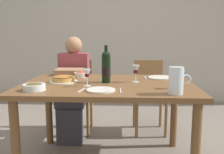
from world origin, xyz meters
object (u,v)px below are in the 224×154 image
(wine_glass_left_diner, at_px, (180,76))
(dining_table, at_px, (108,94))
(diner_left, at_px, (73,85))
(dinner_plate_left_setting, at_px, (161,78))
(wine_glass_right_diner, at_px, (136,70))
(chair_left, at_px, (77,90))
(wine_glass_centre, at_px, (87,74))
(water_pitcher, at_px, (176,82))
(chair_right, at_px, (149,91))
(baked_tart, at_px, (63,79))
(dinner_plate_right_setting, at_px, (101,90))
(olive_bowl, at_px, (34,87))
(salad_bowl, at_px, (81,74))
(wine_bottle, at_px, (106,67))

(wine_glass_left_diner, bearing_deg, dining_table, 162.38)
(diner_left, bearing_deg, dinner_plate_left_setting, 159.61)
(wine_glass_right_diner, height_order, chair_left, wine_glass_right_diner)
(dining_table, height_order, wine_glass_centre, wine_glass_centre)
(dining_table, height_order, water_pitcher, water_pitcher)
(diner_left, bearing_deg, water_pitcher, 132.90)
(diner_left, xyz_separation_m, chair_right, (0.89, 0.26, -0.12))
(baked_tart, bearing_deg, wine_glass_left_diner, -12.62)
(wine_glass_left_diner, distance_m, dinner_plate_left_setting, 0.50)
(dining_table, bearing_deg, water_pitcher, -35.99)
(baked_tart, distance_m, dinner_plate_right_setting, 0.50)
(olive_bowl, bearing_deg, salad_bowl, 68.00)
(wine_glass_centre, bearing_deg, diner_left, 110.35)
(diner_left, bearing_deg, chair_right, -164.75)
(wine_bottle, bearing_deg, baked_tart, -179.18)
(wine_bottle, distance_m, wine_glass_centre, 0.23)
(dinner_plate_left_setting, bearing_deg, dining_table, -149.36)
(water_pitcher, distance_m, dinner_plate_left_setting, 0.68)
(wine_bottle, distance_m, olive_bowl, 0.64)
(wine_glass_right_diner, xyz_separation_m, dinner_plate_left_setting, (0.26, 0.23, -0.10))
(water_pitcher, relative_size, chair_left, 0.23)
(water_pitcher, height_order, salad_bowl, water_pitcher)
(salad_bowl, distance_m, wine_glass_left_diner, 1.02)
(wine_glass_right_diner, relative_size, diner_left, 0.13)
(baked_tart, bearing_deg, dining_table, -5.02)
(olive_bowl, xyz_separation_m, chair_right, (0.99, 1.20, -0.29))
(wine_bottle, height_order, wine_glass_centre, wine_bottle)
(baked_tart, xyz_separation_m, olive_bowl, (-0.14, -0.34, 0.00))
(dining_table, distance_m, dinner_plate_right_setting, 0.32)
(wine_glass_centre, bearing_deg, dinner_plate_right_setting, -51.68)
(wine_bottle, relative_size, water_pitcher, 1.68)
(wine_glass_left_diner, bearing_deg, salad_bowl, 150.13)
(chair_left, distance_m, diner_left, 0.26)
(water_pitcher, height_order, dinner_plate_right_setting, water_pitcher)
(wine_glass_centre, bearing_deg, dinner_plate_left_setting, 32.90)
(salad_bowl, bearing_deg, wine_bottle, -45.21)
(olive_bowl, height_order, dinner_plate_right_setting, olive_bowl)
(salad_bowl, height_order, wine_glass_centre, wine_glass_centre)
(baked_tart, height_order, olive_bowl, baked_tart)
(chair_right, bearing_deg, wine_glass_left_diner, 94.57)
(olive_bowl, distance_m, wine_glass_left_diner, 1.14)
(wine_bottle, distance_m, dinner_plate_right_setting, 0.37)
(olive_bowl, relative_size, dinner_plate_left_setting, 0.70)
(water_pitcher, xyz_separation_m, olive_bowl, (-1.06, 0.07, -0.06))
(dining_table, relative_size, wine_glass_left_diner, 10.58)
(baked_tart, distance_m, wine_glass_right_diner, 0.66)
(dinner_plate_left_setting, bearing_deg, dinner_plate_right_setting, -131.80)
(dinner_plate_left_setting, bearing_deg, wine_glass_left_diner, -80.26)
(wine_glass_right_diner, bearing_deg, salad_bowl, 155.39)
(salad_bowl, xyz_separation_m, olive_bowl, (-0.25, -0.63, -0.00))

